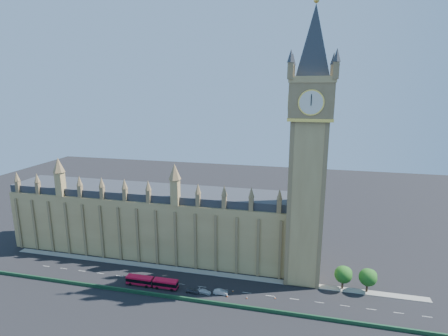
% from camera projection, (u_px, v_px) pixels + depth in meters
% --- Properties ---
extents(ground, '(400.00, 400.00, 0.00)m').
position_uv_depth(ground, '(191.00, 285.00, 123.88)').
color(ground, black).
rests_on(ground, ground).
extents(palace_westminster, '(120.00, 20.00, 28.00)m').
position_uv_depth(palace_westminster, '(151.00, 220.00, 147.22)').
color(palace_westminster, '#A2844E').
rests_on(palace_westminster, ground).
extents(elizabeth_tower, '(20.59, 20.59, 105.00)m').
position_uv_depth(elizabeth_tower, '(309.00, 130.00, 116.47)').
color(elizabeth_tower, '#A2844E').
rests_on(elizabeth_tower, ground).
extents(bridge_parapet, '(160.00, 0.60, 1.20)m').
position_uv_depth(bridge_parapet, '(183.00, 298.00, 115.20)').
color(bridge_parapet, '#1E4C2D').
rests_on(bridge_parapet, ground).
extents(kerb_north, '(160.00, 3.00, 0.16)m').
position_uv_depth(kerb_north, '(199.00, 272.00, 132.87)').
color(kerb_north, gray).
rests_on(kerb_north, ground).
extents(tree_east_near, '(6.00, 6.00, 8.50)m').
position_uv_depth(tree_east_near, '(344.00, 274.00, 120.53)').
color(tree_east_near, '#382619').
rests_on(tree_east_near, ground).
extents(tree_east_far, '(6.00, 6.00, 8.50)m').
position_uv_depth(tree_east_far, '(369.00, 277.00, 118.75)').
color(tree_east_far, '#382619').
rests_on(tree_east_far, ground).
extents(red_bus, '(18.92, 3.03, 3.22)m').
position_uv_depth(red_bus, '(152.00, 282.00, 122.87)').
color(red_bus, red).
rests_on(red_bus, ground).
extents(car_grey, '(4.65, 2.04, 1.56)m').
position_uv_depth(car_grey, '(193.00, 291.00, 119.32)').
color(car_grey, '#414349').
rests_on(car_grey, ground).
extents(car_silver, '(4.86, 1.71, 1.60)m').
position_uv_depth(car_silver, '(221.00, 292.00, 118.44)').
color(car_silver, '#A7A9AE').
rests_on(car_silver, ground).
extents(car_white, '(4.74, 2.38, 1.32)m').
position_uv_depth(car_white, '(205.00, 292.00, 118.93)').
color(car_white, silver).
rests_on(car_white, ground).
extents(cone_a, '(0.45, 0.45, 0.62)m').
position_uv_depth(cone_a, '(275.00, 298.00, 115.99)').
color(cone_a, black).
rests_on(cone_a, ground).
extents(cone_b, '(0.49, 0.49, 0.68)m').
position_uv_depth(cone_b, '(247.00, 298.00, 116.08)').
color(cone_b, black).
rests_on(cone_b, ground).
extents(cone_c, '(0.63, 0.63, 0.79)m').
position_uv_depth(cone_c, '(227.00, 296.00, 117.00)').
color(cone_c, black).
rests_on(cone_c, ground).
extents(cone_d, '(0.43, 0.43, 0.62)m').
position_uv_depth(cone_d, '(233.00, 291.00, 120.13)').
color(cone_d, black).
rests_on(cone_d, ground).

